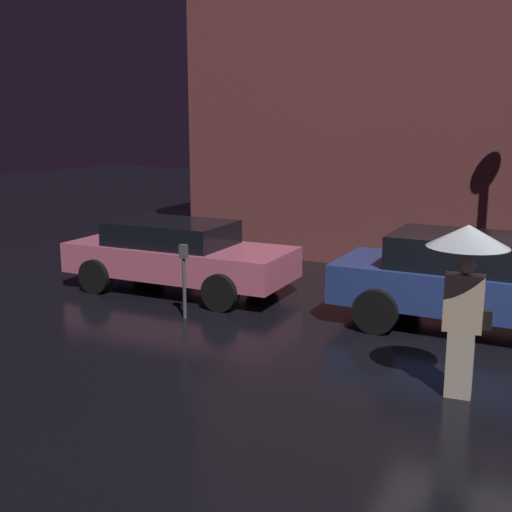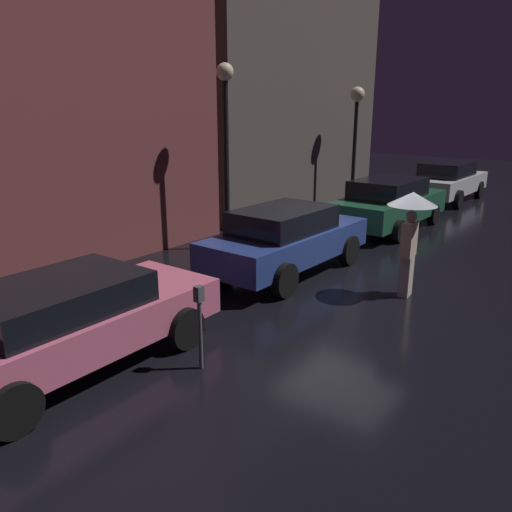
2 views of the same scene
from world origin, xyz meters
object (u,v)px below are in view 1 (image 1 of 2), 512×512
object	(u,v)px
parked_car_blue	(475,280)
pedestrian_with_umbrella	(466,269)
parked_car_pink	(178,254)
parking_meter	(184,273)

from	to	relation	value
parked_car_blue	pedestrian_with_umbrella	size ratio (longest dim) A/B	2.14
parked_car_pink	pedestrian_with_umbrella	size ratio (longest dim) A/B	2.12
pedestrian_with_umbrella	parking_meter	world-z (taller)	pedestrian_with_umbrella
pedestrian_with_umbrella	parking_meter	bearing A→B (deg)	160.91
parking_meter	parked_car_pink	bearing A→B (deg)	125.82
parked_car_pink	parked_car_blue	distance (m)	5.40
parked_car_pink	pedestrian_with_umbrella	world-z (taller)	pedestrian_with_umbrella
parked_car_blue	parking_meter	world-z (taller)	parked_car_blue
parked_car_blue	parking_meter	size ratio (longest dim) A/B	3.55
parked_car_blue	parking_meter	distance (m)	4.59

